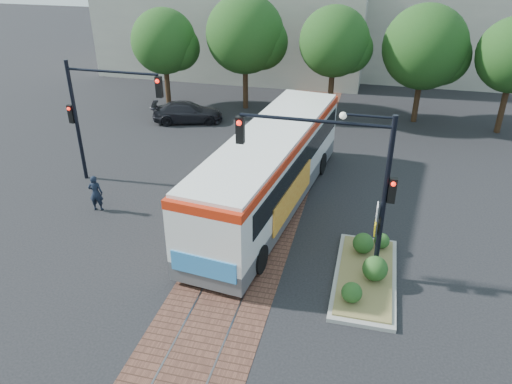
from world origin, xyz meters
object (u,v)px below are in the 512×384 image
signal_pole_main (349,171)px  officer (96,193)px  traffic_island (367,270)px  city_bus (270,166)px  parked_car (188,112)px  signal_pole_left (95,107)px

signal_pole_main → officer: bearing=169.7°
traffic_island → signal_pole_main: bearing=174.6°
traffic_island → officer: bearing=170.1°
city_bus → traffic_island: size_ratio=2.62×
parked_car → city_bus: bearing=-158.7°
officer → signal_pole_left: bearing=-79.1°
officer → city_bus: bearing=-174.5°
signal_pole_main → parked_car: bearing=129.1°
city_bus → signal_pole_main: bearing=-42.7°
signal_pole_main → parked_car: 18.27m
officer → parked_car: officer is taller
officer → parked_car: (-0.21, 11.91, -0.20)m
signal_pole_main → officer: size_ratio=3.51×
signal_pole_main → signal_pole_left: signal_pole_main is taller
signal_pole_left → city_bus: bearing=-3.5°
signal_pole_left → traffic_island: bearing=-20.4°
parked_car → signal_pole_main: bearing=-158.2°
city_bus → signal_pole_main: 6.01m
city_bus → signal_pole_main: size_ratio=2.27×
traffic_island → parked_car: bearing=131.2°
city_bus → signal_pole_left: bearing=-176.4°
traffic_island → officer: officer is taller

